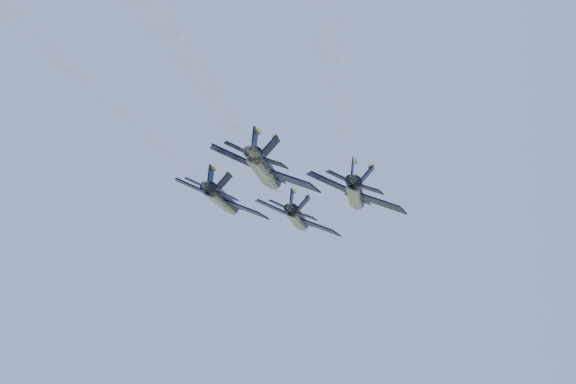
% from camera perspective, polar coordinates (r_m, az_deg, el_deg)
% --- Properties ---
extents(jet_lead, '(13.10, 18.39, 6.11)m').
position_cam_1_polar(jet_lead, '(109.74, 0.80, -2.11)').
color(jet_lead, black).
extents(jet_left, '(13.10, 18.39, 6.11)m').
position_cam_1_polar(jet_left, '(98.53, -5.18, -0.63)').
color(jet_left, black).
extents(jet_right, '(13.10, 18.39, 6.11)m').
position_cam_1_polar(jet_right, '(95.48, 5.41, -0.17)').
color(jet_right, black).
extents(jet_slot, '(13.10, 18.39, 6.11)m').
position_cam_1_polar(jet_slot, '(84.30, -1.78, 1.70)').
color(jet_slot, black).
extents(smoke_trail_lead, '(12.64, 82.27, 2.98)m').
position_cam_1_polar(smoke_trail_lead, '(51.87, -6.38, 12.55)').
color(smoke_trail_lead, white).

